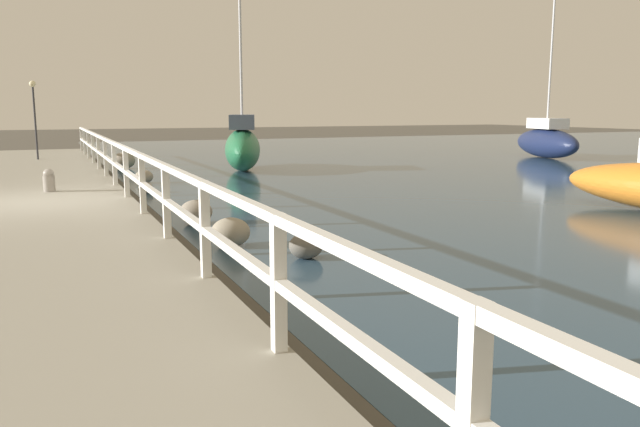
# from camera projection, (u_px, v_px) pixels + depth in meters

# --- Properties ---
(ground_plane) EXTENTS (120.00, 120.00, 0.00)m
(ground_plane) POSITION_uv_depth(u_px,v_px,m) (35.00, 216.00, 12.42)
(ground_plane) COLOR #4C473D
(dock_walkway) EXTENTS (3.77, 36.00, 0.29)m
(dock_walkway) POSITION_uv_depth(u_px,v_px,m) (35.00, 209.00, 12.40)
(dock_walkway) COLOR gray
(dock_walkway) RESTS_ON ground
(railing) EXTENTS (0.10, 32.50, 1.06)m
(railing) POSITION_uv_depth(u_px,v_px,m) (126.00, 163.00, 12.97)
(railing) COLOR white
(railing) RESTS_ON dock_walkway
(boulder_far_strip) EXTENTS (0.61, 0.55, 0.46)m
(boulder_far_strip) POSITION_uv_depth(u_px,v_px,m) (230.00, 232.00, 9.61)
(boulder_far_strip) COLOR gray
(boulder_far_strip) RESTS_ON ground
(boulder_downstream) EXTENTS (0.49, 0.44, 0.37)m
(boulder_downstream) POSITION_uv_depth(u_px,v_px,m) (306.00, 246.00, 8.86)
(boulder_downstream) COLOR #666056
(boulder_downstream) RESTS_ON ground
(boulder_water_edge) EXTENTS (0.61, 0.55, 0.45)m
(boulder_water_edge) POSITION_uv_depth(u_px,v_px,m) (196.00, 212.00, 11.53)
(boulder_water_edge) COLOR gray
(boulder_water_edge) RESTS_ON ground
(boulder_upstream) EXTENTS (0.51, 0.46, 0.38)m
(boulder_upstream) POSITION_uv_depth(u_px,v_px,m) (144.00, 177.00, 17.96)
(boulder_upstream) COLOR gray
(boulder_upstream) RESTS_ON ground
(boulder_mid_strip) EXTENTS (0.79, 0.71, 0.59)m
(boulder_mid_strip) POSITION_uv_depth(u_px,v_px,m) (124.00, 161.00, 22.37)
(boulder_mid_strip) COLOR gray
(boulder_mid_strip) RESTS_ON ground
(boulder_near_dock) EXTENTS (0.36, 0.33, 0.27)m
(boulder_near_dock) POSITION_uv_depth(u_px,v_px,m) (146.00, 188.00, 15.88)
(boulder_near_dock) COLOR gray
(boulder_near_dock) RESTS_ON ground
(mooring_bollard) EXTENTS (0.26, 0.26, 0.51)m
(mooring_bollard) POSITION_uv_depth(u_px,v_px,m) (49.00, 180.00, 13.90)
(mooring_bollard) COLOR gray
(mooring_bollard) RESTS_ON dock_walkway
(dock_lamp) EXTENTS (0.23, 0.23, 2.85)m
(dock_lamp) POSITION_uv_depth(u_px,v_px,m) (34.00, 104.00, 22.67)
(dock_lamp) COLOR #2D2D33
(dock_lamp) RESTS_ON dock_walkway
(sailboat_green) EXTENTS (2.52, 4.65, 6.95)m
(sailboat_green) POSITION_uv_depth(u_px,v_px,m) (243.00, 147.00, 21.73)
(sailboat_green) COLOR #236B42
(sailboat_green) RESTS_ON water_surface
(sailboat_navy) EXTENTS (2.73, 5.21, 7.51)m
(sailboat_navy) POSITION_uv_depth(u_px,v_px,m) (546.00, 141.00, 27.46)
(sailboat_navy) COLOR #192347
(sailboat_navy) RESTS_ON water_surface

